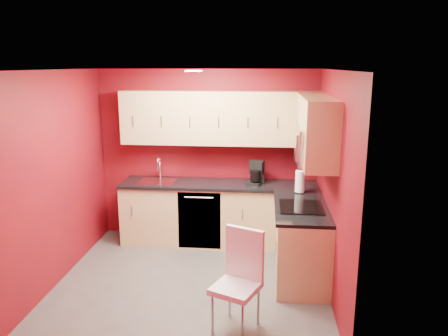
% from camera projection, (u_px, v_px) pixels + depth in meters
% --- Properties ---
extents(floor, '(3.20, 3.20, 0.00)m').
position_uv_depth(floor, '(193.00, 281.00, 5.30)').
color(floor, '#524F4D').
rests_on(floor, ground).
extents(ceiling, '(3.20, 3.20, 0.00)m').
position_uv_depth(ceiling, '(189.00, 70.00, 4.72)').
color(ceiling, white).
rests_on(ceiling, wall_back).
extents(wall_back, '(3.20, 0.00, 3.20)m').
position_uv_depth(wall_back, '(208.00, 155.00, 6.46)').
color(wall_back, maroon).
rests_on(wall_back, floor).
extents(wall_front, '(3.20, 0.00, 3.20)m').
position_uv_depth(wall_front, '(160.00, 229.00, 3.56)').
color(wall_front, maroon).
rests_on(wall_front, floor).
extents(wall_left, '(0.00, 3.00, 3.00)m').
position_uv_depth(wall_left, '(57.00, 178.00, 5.16)').
color(wall_left, maroon).
rests_on(wall_left, floor).
extents(wall_right, '(0.00, 3.00, 3.00)m').
position_uv_depth(wall_right, '(333.00, 185.00, 4.86)').
color(wall_right, maroon).
rests_on(wall_right, floor).
extents(base_cabinets_back, '(2.80, 0.60, 0.87)m').
position_uv_depth(base_cabinets_back, '(219.00, 214.00, 6.34)').
color(base_cabinets_back, tan).
rests_on(base_cabinets_back, floor).
extents(base_cabinets_right, '(0.60, 1.30, 0.87)m').
position_uv_depth(base_cabinets_right, '(301.00, 243.00, 5.32)').
color(base_cabinets_right, tan).
rests_on(base_cabinets_right, floor).
extents(countertop_back, '(2.80, 0.63, 0.04)m').
position_uv_depth(countertop_back, '(219.00, 184.00, 6.22)').
color(countertop_back, black).
rests_on(countertop_back, base_cabinets_back).
extents(countertop_right, '(0.63, 1.27, 0.04)m').
position_uv_depth(countertop_right, '(301.00, 208.00, 5.20)').
color(countertop_right, black).
rests_on(countertop_right, base_cabinets_right).
extents(upper_cabinets_back, '(2.80, 0.35, 0.75)m').
position_uv_depth(upper_cabinets_back, '(220.00, 118.00, 6.14)').
color(upper_cabinets_back, tan).
rests_on(upper_cabinets_back, wall_back).
extents(upper_cabinets_right, '(0.35, 1.55, 0.75)m').
position_uv_depth(upper_cabinets_right, '(315.00, 123.00, 5.16)').
color(upper_cabinets_right, tan).
rests_on(upper_cabinets_right, wall_right).
extents(microwave, '(0.42, 0.76, 0.42)m').
position_uv_depth(microwave, '(314.00, 145.00, 4.98)').
color(microwave, silver).
rests_on(microwave, upper_cabinets_right).
extents(cooktop, '(0.50, 0.55, 0.01)m').
position_uv_depth(cooktop, '(301.00, 207.00, 5.16)').
color(cooktop, black).
rests_on(cooktop, countertop_right).
extents(sink, '(0.52, 0.42, 0.35)m').
position_uv_depth(sink, '(157.00, 179.00, 6.31)').
color(sink, silver).
rests_on(sink, countertop_back).
extents(dishwasher_front, '(0.60, 0.02, 0.82)m').
position_uv_depth(dishwasher_front, '(199.00, 221.00, 6.08)').
color(dishwasher_front, black).
rests_on(dishwasher_front, base_cabinets_back).
extents(downlight, '(0.20, 0.20, 0.01)m').
position_uv_depth(downlight, '(193.00, 71.00, 5.01)').
color(downlight, white).
rests_on(downlight, ceiling).
extents(coffee_maker, '(0.27, 0.31, 0.32)m').
position_uv_depth(coffee_maker, '(255.00, 173.00, 6.14)').
color(coffee_maker, black).
rests_on(coffee_maker, countertop_back).
extents(napkin_holder, '(0.14, 0.14, 0.14)m').
position_uv_depth(napkin_holder, '(260.00, 178.00, 6.21)').
color(napkin_holder, black).
rests_on(napkin_holder, countertop_back).
extents(paper_towel, '(0.20, 0.20, 0.29)m').
position_uv_depth(paper_towel, '(300.00, 182.00, 5.73)').
color(paper_towel, white).
rests_on(paper_towel, countertop_right).
extents(dining_chair, '(0.54, 0.55, 1.00)m').
position_uv_depth(dining_chair, '(236.00, 283.00, 4.22)').
color(dining_chair, white).
rests_on(dining_chair, floor).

